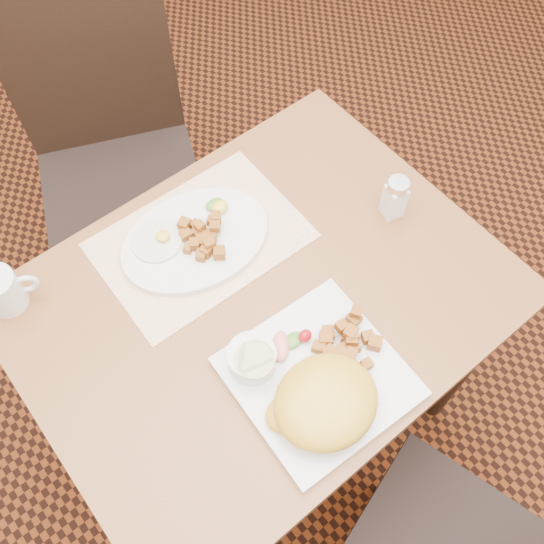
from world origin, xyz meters
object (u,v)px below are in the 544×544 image
(plate_square, at_px, (318,377))
(plate_oval, at_px, (195,240))
(coffee_mug, at_px, (3,291))
(chair_far, at_px, (112,148))
(table, at_px, (263,321))
(salt_shaker, at_px, (395,197))

(plate_square, distance_m, plate_oval, 0.37)
(plate_oval, xyz_separation_m, coffee_mug, (-0.35, 0.11, 0.03))
(chair_far, height_order, plate_square, chair_far)
(table, distance_m, plate_oval, 0.22)
(table, bearing_deg, plate_oval, 98.69)
(table, bearing_deg, salt_shaker, -2.27)
(chair_far, relative_size, salt_shaker, 9.70)
(table, relative_size, chair_far, 0.93)
(table, height_order, chair_far, chair_far)
(table, xyz_separation_m, chair_far, (0.03, 0.69, -0.10))
(salt_shaker, height_order, coffee_mug, salt_shaker)
(table, xyz_separation_m, plate_square, (-0.02, -0.19, 0.12))
(salt_shaker, distance_m, coffee_mug, 0.77)
(table, bearing_deg, chair_far, 87.27)
(chair_far, distance_m, plate_square, 0.91)
(plate_square, distance_m, salt_shaker, 0.40)
(coffee_mug, bearing_deg, plate_oval, -17.96)
(table, height_order, coffee_mug, coffee_mug)
(table, bearing_deg, coffee_mug, 142.26)
(table, distance_m, plate_square, 0.23)
(plate_square, bearing_deg, table, 82.65)
(chair_far, xyz_separation_m, salt_shaker, (0.30, -0.70, 0.26))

